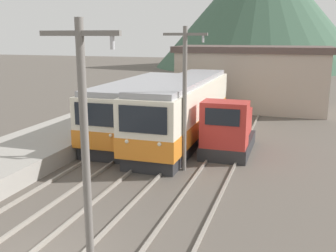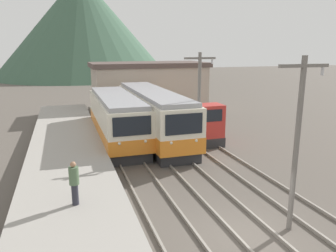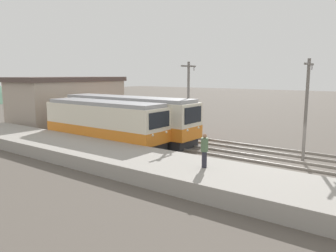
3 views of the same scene
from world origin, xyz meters
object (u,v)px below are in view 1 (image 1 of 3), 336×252
at_px(commuter_train_left, 139,111).
at_px(shunting_locomotive, 228,131).
at_px(commuter_train_center, 184,112).
at_px(catenary_mast_mid, 185,94).
at_px(catenary_mast_near, 85,146).

height_order(commuter_train_left, shunting_locomotive, commuter_train_left).
xyz_separation_m(commuter_train_left, shunting_locomotive, (5.80, -1.69, -0.43)).
xyz_separation_m(commuter_train_center, shunting_locomotive, (3.00, -1.88, -0.51)).
height_order(commuter_train_center, catenary_mast_mid, catenary_mast_mid).
xyz_separation_m(shunting_locomotive, catenary_mast_mid, (-1.49, -3.50, 2.40)).
relative_size(commuter_train_left, commuter_train_center, 0.83).
distance_m(shunting_locomotive, catenary_mast_mid, 4.49).
bearing_deg(shunting_locomotive, commuter_train_left, 163.75).
bearing_deg(catenary_mast_mid, shunting_locomotive, 66.89).
xyz_separation_m(commuter_train_center, catenary_mast_mid, (1.51, -5.37, 1.89)).
distance_m(commuter_train_left, commuter_train_center, 2.81).
bearing_deg(commuter_train_left, commuter_train_center, 3.77).
relative_size(shunting_locomotive, catenary_mast_mid, 0.72).
bearing_deg(commuter_train_center, catenary_mast_mid, -74.31).
xyz_separation_m(catenary_mast_near, catenary_mast_mid, (0.00, 8.97, 0.00)).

